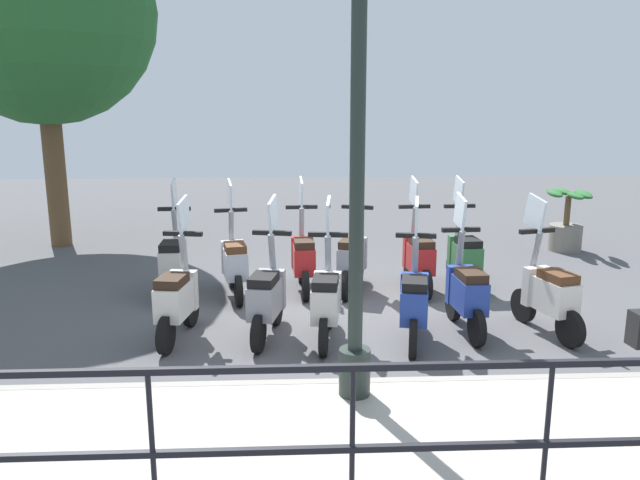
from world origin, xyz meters
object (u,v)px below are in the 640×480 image
object	(u,v)px
scooter_near_1	(466,291)
scooter_far_2	(353,257)
scooter_near_0	(548,293)
scooter_far_1	(418,257)
tree_large	(40,10)
scooter_near_4	(267,296)
lamp_post_near	(357,168)
scooter_near_3	(326,299)
scooter_far_3	(303,257)
scooter_far_4	(234,262)
scooter_near_5	(177,297)
scooter_near_2	(414,300)
scooter_far_5	(174,260)
scooter_far_0	(464,256)
potted_palm	(566,225)

from	to	relation	value
scooter_near_1	scooter_far_2	distance (m)	1.95
scooter_near_0	scooter_far_1	xyz separation A→B (m)	(1.70, 1.11, 0.00)
tree_large	scooter_near_1	bearing A→B (deg)	-127.29
scooter_near_4	scooter_far_2	bearing A→B (deg)	-21.79
scooter_near_1	scooter_near_4	bearing A→B (deg)	88.82
lamp_post_near	scooter_near_3	distance (m)	2.23
scooter_far_3	scooter_far_4	bearing A→B (deg)	99.09
lamp_post_near	scooter_near_5	distance (m)	2.91
scooter_near_2	scooter_near_3	size ratio (longest dim) A/B	1.00
scooter_near_3	scooter_far_5	xyz separation A→B (m)	(1.75, 1.95, 0.00)
scooter_far_3	scooter_far_2	bearing A→B (deg)	-95.66
scooter_far_0	potted_palm	bearing A→B (deg)	-51.22
scooter_far_3	tree_large	bearing A→B (deg)	52.29
scooter_near_2	scooter_far_4	world-z (taller)	same
scooter_far_1	scooter_far_4	bearing A→B (deg)	89.57
scooter_near_1	scooter_far_1	bearing A→B (deg)	4.70
scooter_near_1	scooter_far_0	xyz separation A→B (m)	(1.61, -0.42, 0.00)
lamp_post_near	scooter_far_1	distance (m)	3.91
scooter_near_3	scooter_far_2	xyz separation A→B (m)	(1.79, -0.46, 0.00)
scooter_near_0	scooter_far_3	distance (m)	3.19
scooter_near_4	scooter_far_5	bearing A→B (deg)	50.43
scooter_near_2	scooter_far_0	world-z (taller)	same
scooter_far_2	scooter_far_5	bearing A→B (deg)	108.48
scooter_far_4	scooter_near_0	bearing A→B (deg)	-124.29
lamp_post_near	scooter_far_1	size ratio (longest dim) A/B	2.79
scooter_far_0	scooter_far_4	size ratio (longest dim) A/B	1.00
scooter_near_5	scooter_far_4	bearing A→B (deg)	-8.87
scooter_near_3	scooter_far_4	xyz separation A→B (m)	(1.63, 1.13, 0.00)
scooter_near_5	scooter_far_5	xyz separation A→B (m)	(1.63, 0.34, 0.00)
scooter_far_4	scooter_far_5	distance (m)	0.83
potted_palm	scooter_near_5	bearing A→B (deg)	122.92
scooter_near_2	scooter_near_5	distance (m)	2.56
scooter_near_0	scooter_near_1	size ratio (longest dim) A/B	1.00
tree_large	scooter_near_5	xyz separation A→B (m)	(-4.72, -2.93, -3.56)
potted_palm	scooter_far_1	world-z (taller)	scooter_far_1
potted_palm	scooter_far_4	bearing A→B (deg)	113.39
lamp_post_near	tree_large	xyz separation A→B (m)	(6.42, 4.69, 1.99)
scooter_near_1	potted_palm	bearing A→B (deg)	-39.36
scooter_far_5	scooter_far_4	bearing A→B (deg)	-100.08
lamp_post_near	potted_palm	bearing A→B (deg)	-37.32
scooter_near_1	scooter_near_2	world-z (taller)	same
scooter_near_1	scooter_far_5	world-z (taller)	same
scooter_near_3	scooter_far_2	world-z (taller)	same
potted_palm	scooter_near_0	world-z (taller)	scooter_near_0
tree_large	scooter_near_2	size ratio (longest dim) A/B	3.89
scooter_far_0	scooter_far_4	world-z (taller)	same
tree_large	scooter_near_2	xyz separation A→B (m)	(-4.94, -5.47, -3.56)
scooter_far_3	scooter_far_0	bearing A→B (deg)	-93.37
scooter_far_0	tree_large	bearing A→B (deg)	61.21
scooter_near_5	scooter_far_5	size ratio (longest dim) A/B	1.00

